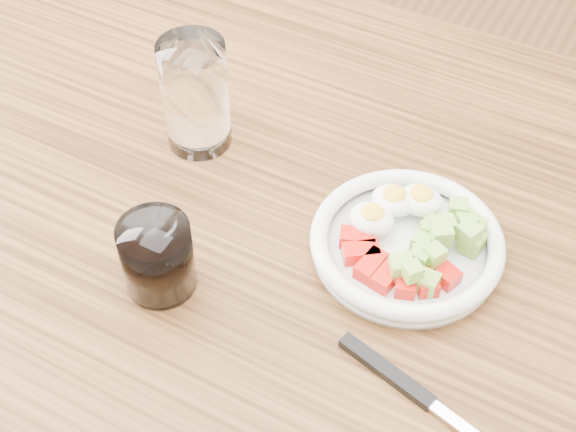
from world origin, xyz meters
The scene contains 5 objects.
dining_table centered at (0.00, 0.00, 0.67)m, with size 1.50×0.90×0.77m.
bowl centered at (0.11, 0.05, 0.79)m, with size 0.20×0.20×0.05m.
fork centered at (0.17, -0.10, 0.77)m, with size 0.21×0.07×0.01m.
water_glass centered at (-0.17, 0.09, 0.84)m, with size 0.07×0.07×0.13m, color white.
coffee_glass centered at (-0.09, -0.10, 0.81)m, with size 0.07×0.07×0.08m.
Camera 1 is at (0.25, -0.47, 1.41)m, focal length 50.00 mm.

